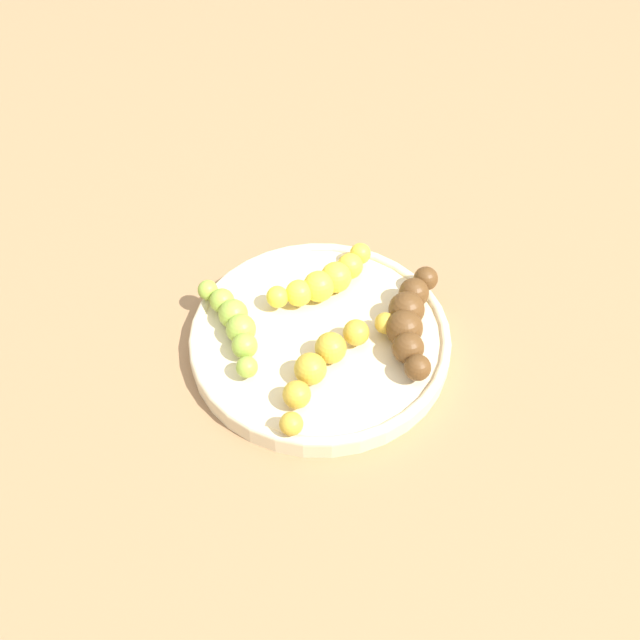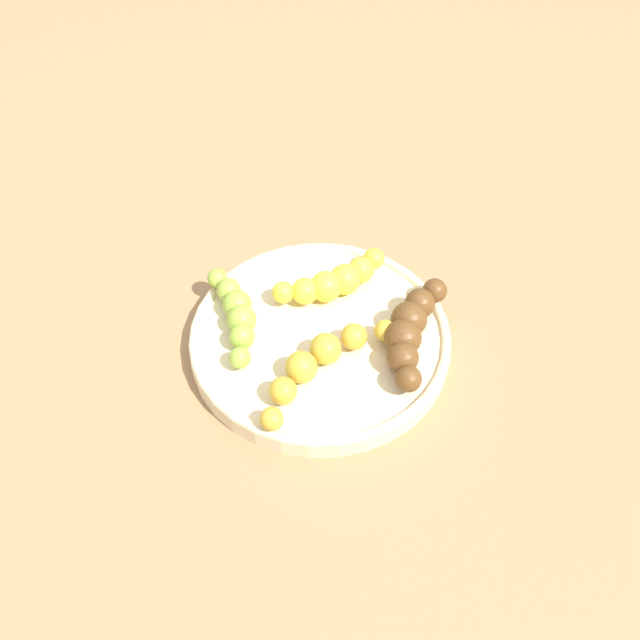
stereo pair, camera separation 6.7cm
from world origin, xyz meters
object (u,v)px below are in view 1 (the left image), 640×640
at_px(banana_yellow, 325,280).
at_px(banana_overripe, 410,319).
at_px(banana_spotted, 326,362).
at_px(banana_green, 234,322).
at_px(fruit_bowl, 320,338).

bearing_deg(banana_yellow, banana_overripe, 19.58).
bearing_deg(banana_spotted, banana_yellow, -52.32).
bearing_deg(banana_green, banana_yellow, 7.68).
height_order(banana_overripe, banana_green, banana_overripe).
bearing_deg(fruit_bowl, banana_spotted, -121.39).
xyz_separation_m(banana_overripe, banana_yellow, (-0.03, 0.09, -0.00)).
bearing_deg(banana_overripe, banana_spotted, 40.65).
xyz_separation_m(fruit_bowl, banana_green, (-0.06, 0.05, 0.02)).
bearing_deg(banana_green, fruit_bowl, -25.49).
xyz_separation_m(banana_overripe, banana_green, (-0.13, 0.10, -0.00)).
distance_m(banana_spotted, banana_yellow, 0.10).
bearing_deg(fruit_bowl, banana_overripe, -36.93).
bearing_deg(banana_spotted, banana_overripe, -111.15).
xyz_separation_m(banana_spotted, banana_overripe, (0.09, -0.01, 0.00)).
relative_size(banana_overripe, banana_green, 0.91).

